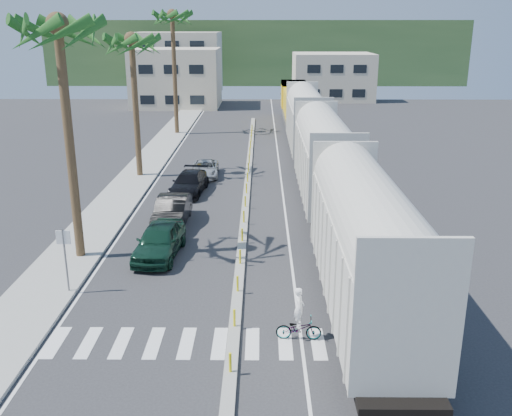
{
  "coord_description": "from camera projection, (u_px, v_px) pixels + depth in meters",
  "views": [
    {
      "loc": [
        1.0,
        -20.28,
        11.08
      ],
      "look_at": [
        0.74,
        7.96,
        2.0
      ],
      "focal_mm": 40.0,
      "sensor_mm": 36.0,
      "label": 1
    }
  ],
  "objects": [
    {
      "name": "ground",
      "position": [
        236.0,
        317.0,
        22.7
      ],
      "size": [
        140.0,
        140.0,
        0.0
      ],
      "primitive_type": "plane",
      "color": "#28282B",
      "rests_on": "ground"
    },
    {
      "name": "freight_train",
      "position": [
        316.0,
        143.0,
        41.44
      ],
      "size": [
        3.0,
        60.94,
        5.85
      ],
      "color": "beige",
      "rests_on": "ground"
    },
    {
      "name": "median",
      "position": [
        247.0,
        183.0,
        41.68
      ],
      "size": [
        0.45,
        60.0,
        0.85
      ],
      "color": "gray",
      "rests_on": "ground"
    },
    {
      "name": "buildings",
      "position": [
        214.0,
        70.0,
        89.64
      ],
      "size": [
        38.0,
        27.0,
        10.0
      ],
      "color": "beige",
      "rests_on": "ground"
    },
    {
      "name": "cyclist",
      "position": [
        299.0,
        323.0,
        20.88
      ],
      "size": [
        0.71,
        1.72,
        2.08
      ],
      "rotation": [
        0.0,
        0.0,
        1.53
      ],
      "color": "#9EA0A5",
      "rests_on": "ground"
    },
    {
      "name": "car_rear",
      "position": [
        205.0,
        169.0,
        43.65
      ],
      "size": [
        2.36,
        4.49,
        1.2
      ],
      "primitive_type": "imported",
      "rotation": [
        0.0,
        0.0,
        0.04
      ],
      "color": "#B1B3B6",
      "rests_on": "ground"
    },
    {
      "name": "car_second",
      "position": [
        172.0,
        211.0,
        33.0
      ],
      "size": [
        1.91,
        5.03,
        1.64
      ],
      "primitive_type": "imported",
      "rotation": [
        0.0,
        0.0,
        -0.02
      ],
      "color": "black",
      "rests_on": "ground"
    },
    {
      "name": "hillside",
      "position": [
        257.0,
        51.0,
        116.07
      ],
      "size": [
        80.0,
        20.0,
        12.0
      ],
      "primitive_type": "cube",
      "color": "#385628",
      "rests_on": "ground"
    },
    {
      "name": "sidewalk",
      "position": [
        145.0,
        166.0,
        46.55
      ],
      "size": [
        3.0,
        90.0,
        0.15
      ],
      "primitive_type": "cube",
      "color": "gray",
      "rests_on": "ground"
    },
    {
      "name": "palm_trees",
      "position": [
        136.0,
        29.0,
        41.08
      ],
      "size": [
        3.5,
        37.2,
        13.75
      ],
      "color": "brown",
      "rests_on": "ground"
    },
    {
      "name": "car_lead",
      "position": [
        159.0,
        240.0,
        28.42
      ],
      "size": [
        2.73,
        5.23,
        1.68
      ],
      "primitive_type": "imported",
      "rotation": [
        0.0,
        0.0,
        -0.08
      ],
      "color": "#0F2F21",
      "rests_on": "ground"
    },
    {
      "name": "lane_markings",
      "position": [
        223.0,
        167.0,
        46.52
      ],
      "size": [
        9.42,
        90.0,
        0.01
      ],
      "color": "silver",
      "rests_on": "ground"
    },
    {
      "name": "street_sign",
      "position": [
        65.0,
        251.0,
        24.07
      ],
      "size": [
        0.6,
        0.08,
        3.0
      ],
      "color": "slate",
      "rests_on": "ground"
    },
    {
      "name": "crosswalk",
      "position": [
        233.0,
        343.0,
        20.8
      ],
      "size": [
        14.0,
        2.2,
        0.01
      ],
      "primitive_type": "cube",
      "color": "silver",
      "rests_on": "ground"
    },
    {
      "name": "rails",
      "position": [
        307.0,
        159.0,
        49.3
      ],
      "size": [
        1.56,
        100.0,
        0.06
      ],
      "color": "black",
      "rests_on": "ground"
    },
    {
      "name": "car_third",
      "position": [
        189.0,
        183.0,
        39.13
      ],
      "size": [
        3.11,
        5.5,
        1.47
      ],
      "primitive_type": "imported",
      "rotation": [
        0.0,
        0.0,
        -0.1
      ],
      "color": "black",
      "rests_on": "ground"
    }
  ]
}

